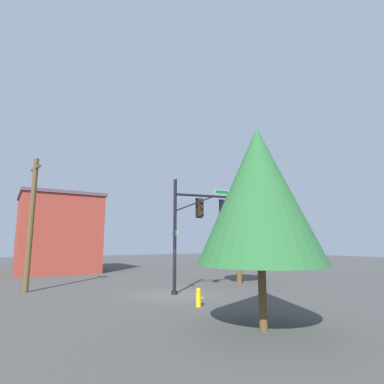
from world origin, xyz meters
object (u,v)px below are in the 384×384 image
Objects in this scene: utility_pole at (31,221)px; brick_building at (58,233)px; tree_near at (259,194)px; tree_mid at (238,235)px; signal_pole_assembly at (209,216)px; fire_hydrant at (199,297)px.

utility_pole is 0.98× the size of brick_building.
brick_building reaches higher than tree_near.
signal_pole_assembly is at bearing -150.87° from tree_mid.
utility_pole is 9.80× the size of fire_hydrant.
brick_building is at bearing 121.36° from tree_mid.
utility_pole is 1.16× the size of tree_near.
tree_mid is 19.41m from brick_building.
signal_pole_assembly is 0.82× the size of utility_pole.
utility_pole reaches higher than tree_near.
signal_pole_assembly is 5.98m from fire_hydrant.
tree_near is at bearing -112.23° from signal_pole_assembly.
signal_pole_assembly reaches higher than tree_mid.
utility_pole is 11.62m from fire_hydrant.
signal_pole_assembly is 0.80× the size of brick_building.
tree_near is (-0.28, -4.45, 4.15)m from fire_hydrant.
signal_pole_assembly is 8.00× the size of fire_hydrant.
utility_pole is 13.94m from tree_mid.
brick_building is at bearing 97.81° from fire_hydrant.
utility_pole is at bearing 148.84° from signal_pole_assembly.
utility_pole is at bearing 114.86° from tree_near.
fire_hydrant is at bearing -53.97° from utility_pole.
tree_near is at bearing -65.14° from utility_pole.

